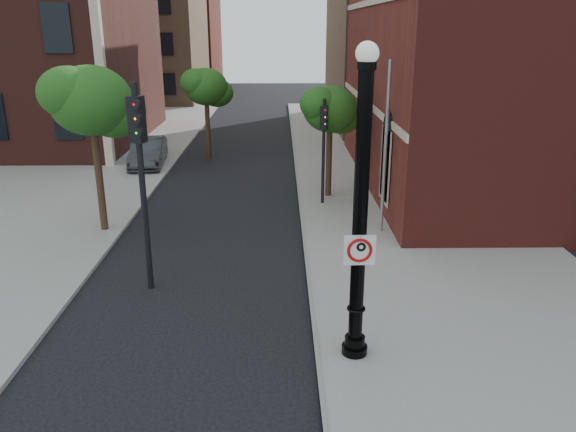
{
  "coord_description": "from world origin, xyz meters",
  "views": [
    {
      "loc": [
        1.3,
        -9.92,
        6.58
      ],
      "look_at": [
        1.47,
        2.0,
        2.54
      ],
      "focal_mm": 35.0,
      "sensor_mm": 36.0,
      "label": 1
    }
  ],
  "objects_px": {
    "no_parking_sign": "(360,250)",
    "traffic_signal_right": "(324,135)",
    "lamppost": "(360,226)",
    "parked_car": "(148,152)",
    "traffic_signal_left": "(140,154)"
  },
  "relations": [
    {
      "from": "lamppost",
      "to": "parked_car",
      "type": "distance_m",
      "value": 18.98
    },
    {
      "from": "lamppost",
      "to": "no_parking_sign",
      "type": "bearing_deg",
      "value": -91.23
    },
    {
      "from": "traffic_signal_left",
      "to": "no_parking_sign",
      "type": "bearing_deg",
      "value": -17.49
    },
    {
      "from": "lamppost",
      "to": "traffic_signal_left",
      "type": "distance_m",
      "value": 6.05
    },
    {
      "from": "parked_car",
      "to": "traffic_signal_left",
      "type": "xyz_separation_m",
      "value": [
        3.06,
        -13.67,
        2.9
      ]
    },
    {
      "from": "traffic_signal_left",
      "to": "traffic_signal_right",
      "type": "relative_size",
      "value": 1.31
    },
    {
      "from": "no_parking_sign",
      "to": "traffic_signal_right",
      "type": "xyz_separation_m",
      "value": [
        0.1,
        10.65,
        0.25
      ]
    },
    {
      "from": "no_parking_sign",
      "to": "traffic_signal_left",
      "type": "xyz_separation_m",
      "value": [
        -4.96,
        3.54,
        1.1
      ]
    },
    {
      "from": "no_parking_sign",
      "to": "traffic_signal_left",
      "type": "bearing_deg",
      "value": 142.59
    },
    {
      "from": "traffic_signal_left",
      "to": "parked_car",
      "type": "bearing_deg",
      "value": 120.63
    },
    {
      "from": "traffic_signal_right",
      "to": "parked_car",
      "type": "bearing_deg",
      "value": 162.21
    },
    {
      "from": "no_parking_sign",
      "to": "traffic_signal_left",
      "type": "distance_m",
      "value": 6.2
    },
    {
      "from": "no_parking_sign",
      "to": "traffic_signal_right",
      "type": "height_order",
      "value": "traffic_signal_right"
    },
    {
      "from": "lamppost",
      "to": "no_parking_sign",
      "type": "distance_m",
      "value": 0.46
    },
    {
      "from": "no_parking_sign",
      "to": "traffic_signal_right",
      "type": "distance_m",
      "value": 10.65
    }
  ]
}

